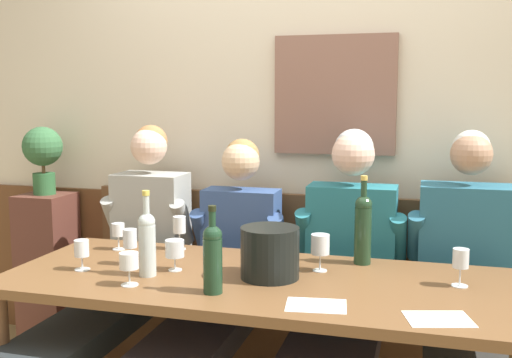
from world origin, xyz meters
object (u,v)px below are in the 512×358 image
at_px(wine_glass_center_rear, 118,231).
at_px(person_center_left_seat, 470,296).
at_px(wine_glass_center_front, 179,226).
at_px(person_left_seat, 124,263).
at_px(potted_plant, 43,152).
at_px(wine_bottle_amber_mid, 213,256).
at_px(wine_glass_near_bucket, 320,246).
at_px(wine_bottle_green_tall, 147,241).
at_px(wine_glass_right_end, 129,263).
at_px(wine_glass_mid_left, 461,260).
at_px(wine_glass_by_bottle, 82,250).
at_px(ice_bucket, 270,253).
at_px(wine_bottle_clear_water, 363,227).
at_px(dining_table, 255,296).
at_px(wall_bench, 290,324).
at_px(wine_glass_mid_right, 130,240).
at_px(person_right_seat, 218,283).
at_px(wine_glass_left_end, 175,250).
at_px(person_center_right_seat, 342,285).

bearing_deg(wine_glass_center_rear, person_center_left_seat, 3.09).
bearing_deg(wine_glass_center_rear, wine_glass_center_front, 16.60).
xyz_separation_m(person_left_seat, potted_plant, (-0.70, 0.37, 0.51)).
bearing_deg(wine_bottle_amber_mid, person_center_left_seat, 30.73).
relative_size(wine_bottle_amber_mid, wine_glass_near_bucket, 2.11).
xyz_separation_m(wine_bottle_green_tall, wine_glass_right_end, (-0.01, -0.14, -0.05)).
relative_size(wine_glass_mid_left, potted_plant, 0.38).
bearing_deg(wine_bottle_green_tall, wine_glass_by_bottle, -179.49).
height_order(person_center_left_seat, ice_bucket, person_center_left_seat).
xyz_separation_m(person_left_seat, wine_bottle_clear_water, (1.17, -0.02, 0.26)).
relative_size(dining_table, wine_bottle_clear_water, 5.28).
bearing_deg(wine_bottle_amber_mid, wine_bottle_green_tall, 158.17).
bearing_deg(wall_bench, wine_glass_by_bottle, -132.90).
height_order(wine_glass_center_rear, wine_glass_near_bucket, wine_glass_near_bucket).
relative_size(person_left_seat, wine_glass_mid_right, 8.32).
xyz_separation_m(wine_bottle_green_tall, potted_plant, (-1.05, 0.81, 0.27)).
bearing_deg(dining_table, wall_bench, 90.00).
bearing_deg(person_center_left_seat, wine_bottle_clear_water, -178.25).
height_order(person_center_left_seat, wine_glass_mid_left, person_center_left_seat).
xyz_separation_m(person_right_seat, person_center_left_seat, (1.11, 0.04, 0.03)).
bearing_deg(wine_glass_left_end, wall_bench, 62.96).
bearing_deg(wine_glass_mid_right, person_right_seat, 40.59).
distance_m(dining_table, wine_glass_by_bottle, 0.75).
xyz_separation_m(person_center_right_seat, wine_bottle_clear_water, (0.09, -0.00, 0.27)).
bearing_deg(wine_glass_by_bottle, dining_table, 8.05).
bearing_deg(wine_glass_near_bucket, person_left_seat, 169.75).
relative_size(wine_bottle_green_tall, wine_glass_by_bottle, 2.72).
bearing_deg(ice_bucket, dining_table, -172.15).
xyz_separation_m(wine_bottle_clear_water, wine_glass_left_end, (-0.75, -0.32, -0.08)).
bearing_deg(dining_table, wine_bottle_clear_water, 38.46).
distance_m(wine_bottle_green_tall, wine_glass_by_bottle, 0.31).
distance_m(ice_bucket, wine_glass_left_end, 0.41).
bearing_deg(person_center_right_seat, dining_table, -134.30).
distance_m(person_left_seat, wine_glass_by_bottle, 0.48).
height_order(person_center_right_seat, wine_glass_by_bottle, person_center_right_seat).
xyz_separation_m(dining_table, wine_glass_right_end, (-0.44, -0.24, 0.17)).
relative_size(wine_bottle_amber_mid, wine_glass_center_rear, 2.58).
bearing_deg(person_center_left_seat, wine_glass_left_end, -164.49).
bearing_deg(wine_bottle_green_tall, person_center_right_seat, 29.65).
distance_m(wine_glass_center_front, wine_glass_left_end, 0.35).
bearing_deg(wine_glass_by_bottle, wine_glass_mid_right, 39.23).
relative_size(wine_glass_mid_right, wine_glass_left_end, 1.21).
bearing_deg(dining_table, wine_glass_center_front, 144.90).
height_order(person_center_left_seat, wine_glass_near_bucket, person_center_left_seat).
relative_size(wine_glass_center_rear, wine_glass_mid_left, 0.87).
distance_m(wine_glass_mid_right, wine_glass_near_bucket, 0.82).
height_order(ice_bucket, wine_glass_mid_right, ice_bucket).
bearing_deg(wine_glass_mid_right, wine_glass_right_end, -63.22).
distance_m(dining_table, wine_bottle_amber_mid, 0.33).
distance_m(ice_bucket, wine_bottle_clear_water, 0.46).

